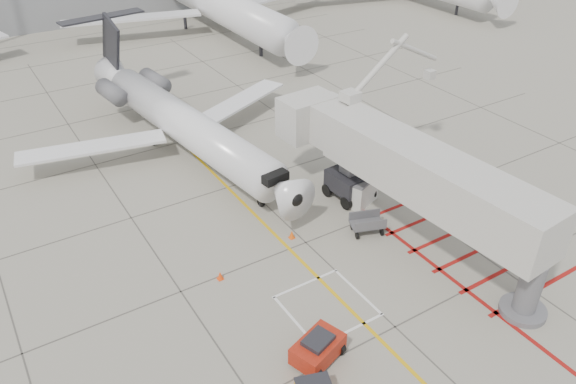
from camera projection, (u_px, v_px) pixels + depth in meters
ground_plane at (346, 281)px, 30.60m from camera, size 260.00×260.00×0.00m
regional_jet at (200, 116)px, 39.20m from camera, size 27.05×32.44×7.82m
jet_bridge at (429, 187)px, 31.12m from camera, size 11.03×20.93×8.12m
pushback_tug at (318, 348)px, 25.69m from camera, size 2.82×2.24×1.44m
baggage_cart at (367, 224)px, 33.99m from camera, size 2.31×1.86×1.26m
ground_power_unit at (361, 191)px, 36.63m from camera, size 2.61×2.08×1.80m
cone_nose at (220, 275)px, 30.61m from camera, size 0.35×0.35×0.49m
cone_side at (292, 234)px, 33.72m from camera, size 0.36×0.36×0.50m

